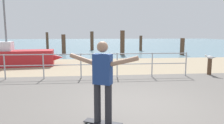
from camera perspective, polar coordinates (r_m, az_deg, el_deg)
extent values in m
cube|color=#605B56|center=(4.60, 10.23, -16.42)|extent=(24.00, 10.00, 0.04)
cube|color=tan|center=(12.23, -0.07, -0.89)|extent=(24.00, 6.00, 0.04)
cube|color=slate|center=(40.08, -4.04, 5.30)|extent=(72.00, 50.00, 0.04)
cylinder|color=#9EA0A5|center=(9.40, -27.37, -1.26)|extent=(0.05, 0.05, 1.05)
cylinder|color=#9EA0A5|center=(8.95, -18.29, -1.19)|extent=(0.05, 0.05, 1.05)
cylinder|color=#9EA0A5|center=(8.74, -8.52, -1.08)|extent=(0.05, 0.05, 1.05)
cylinder|color=#9EA0A5|center=(8.80, 1.42, -0.94)|extent=(0.05, 0.05, 1.05)
cylinder|color=#9EA0A5|center=(9.11, 10.94, -0.77)|extent=(0.05, 0.05, 1.05)
cylinder|color=#9EA0A5|center=(9.65, 19.62, -0.60)|extent=(0.05, 0.05, 1.05)
cylinder|color=#9EA0A5|center=(8.75, -13.57, 2.06)|extent=(10.64, 0.04, 0.04)
cylinder|color=#9EA0A5|center=(8.80, -13.47, -0.80)|extent=(10.64, 0.04, 0.04)
cube|color=#B21E23|center=(13.02, -25.45, 0.87)|extent=(4.54, 1.93, 0.90)
cone|color=#B21E23|center=(12.72, -15.74, 1.20)|extent=(1.19, 0.90, 0.77)
cylinder|color=slate|center=(13.07, -27.48, 12.47)|extent=(0.10, 0.10, 4.42)
cube|color=silver|center=(13.11, -28.20, 3.82)|extent=(1.30, 1.04, 0.50)
cube|color=black|center=(4.43, -2.50, -16.28)|extent=(0.81, 0.53, 0.02)
cylinder|color=silver|center=(4.62, -5.44, -15.83)|extent=(0.07, 0.05, 0.06)
cylinder|color=silver|center=(4.49, -6.35, -16.58)|extent=(0.07, 0.05, 0.06)
cylinder|color=#26262B|center=(4.23, -1.01, -11.44)|extent=(0.14, 0.14, 0.80)
cylinder|color=#26262B|center=(4.32, -4.03, -11.05)|extent=(0.14, 0.14, 0.80)
cube|color=navy|center=(4.10, -2.60, -1.97)|extent=(0.41, 0.34, 0.60)
sphere|color=#9E755B|center=(4.05, -2.64, 4.18)|extent=(0.22, 0.22, 0.22)
cylinder|color=#9E755B|center=(3.92, 3.40, 0.22)|extent=(0.54, 0.32, 0.23)
cylinder|color=#9E755B|center=(4.26, -8.15, 0.77)|extent=(0.54, 0.32, 0.23)
cylinder|color=#513826|center=(10.35, 25.17, -1.23)|extent=(0.18, 0.18, 0.73)
ellipsoid|color=white|center=(10.30, 25.31, 1.17)|extent=(0.31, 0.34, 0.14)
sphere|color=white|center=(10.36, 24.35, 1.60)|extent=(0.09, 0.09, 0.09)
cone|color=gold|center=(10.38, 24.10, 1.62)|extent=(0.05, 0.05, 0.02)
cube|color=slate|center=(10.24, 26.14, 1.14)|extent=(0.14, 0.14, 0.02)
cylinder|color=#513826|center=(25.18, -17.33, 5.57)|extent=(0.29, 0.29, 1.95)
cylinder|color=#513826|center=(19.27, -13.12, 4.78)|extent=(0.36, 0.36, 1.75)
cylinder|color=#513826|center=(23.15, -5.52, 5.82)|extent=(0.37, 0.37, 2.04)
cylinder|color=#513826|center=(17.81, 2.87, 5.28)|extent=(0.38, 0.38, 2.09)
cylinder|color=#513826|center=(22.23, 7.89, 5.13)|extent=(0.30, 0.30, 1.60)
cylinder|color=#513826|center=(18.85, 18.71, 4.03)|extent=(0.36, 0.36, 1.44)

